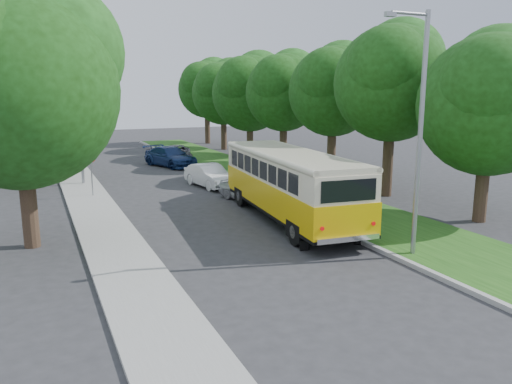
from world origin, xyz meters
name	(u,v)px	position (x,y,z in m)	size (l,w,h in m)	color
ground	(267,252)	(0.00, 0.00, 0.00)	(120.00, 120.00, 0.00)	#2B2B2E
curb	(290,210)	(3.60, 5.00, 0.07)	(0.20, 70.00, 0.15)	gray
grass_verge	(333,205)	(5.95, 5.00, 0.07)	(4.50, 70.00, 0.13)	#1B4713
sidewalk	(106,230)	(-4.80, 5.00, 0.06)	(2.20, 70.00, 0.12)	gray
treeline	(195,85)	(3.15, 17.99, 5.93)	(24.27, 41.91, 9.46)	#332319
lamppost_near	(418,128)	(4.21, -2.50, 4.37)	(1.71, 0.16, 8.00)	gray
lamppost_far	(77,116)	(-4.70, 16.00, 4.12)	(1.71, 0.16, 7.50)	gray
warning_sign	(91,166)	(-4.50, 11.98, 1.71)	(0.56, 0.10, 2.50)	gray
vintage_bus	(289,186)	(2.70, 3.45, 1.53)	(2.66, 10.33, 3.07)	#E5B507
car_silver	(249,189)	(2.73, 7.85, 0.63)	(1.49, 3.71, 1.26)	#A4A4A8
car_white	(209,176)	(2.12, 12.32, 0.67)	(1.42, 4.06, 1.34)	white
car_blue	(170,157)	(2.12, 21.24, 0.73)	(2.04, 5.03, 1.46)	navy
car_grey	(177,154)	(3.00, 22.70, 0.68)	(2.27, 4.93, 1.37)	#5A5B62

